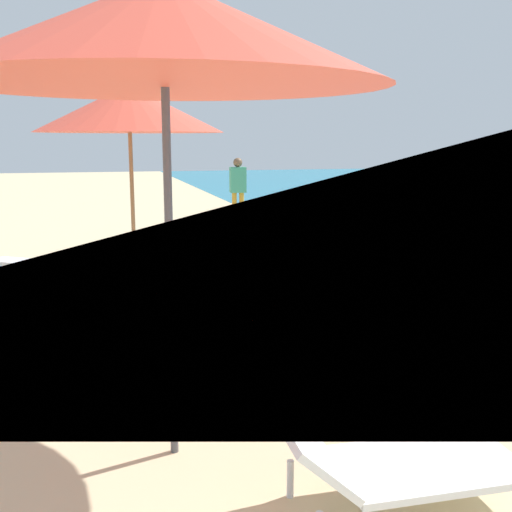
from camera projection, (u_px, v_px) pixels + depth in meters
umbrella_second at (164, 33)px, 3.48m from camera, size 2.59×2.59×2.91m
lounger_second_shoreside at (241, 338)px, 5.22m from camera, size 1.32×0.82×0.61m
lounger_second_inland at (395, 462)px, 3.27m from camera, size 1.35×0.63×0.56m
umbrella_farthest at (129, 109)px, 7.46m from camera, size 2.29×2.29×2.67m
lounger_farthest_shoreside at (187, 258)px, 9.06m from camera, size 1.45×0.88×0.52m
person_walking_near at (238, 185)px, 14.14m from camera, size 0.37×0.24×1.56m
cooler_box at (11, 272)px, 8.49m from camera, size 0.66×0.61×0.35m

